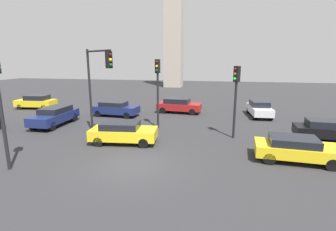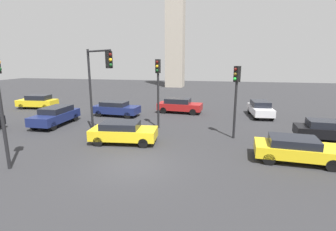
% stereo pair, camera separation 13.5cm
% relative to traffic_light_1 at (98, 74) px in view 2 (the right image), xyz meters
% --- Properties ---
extents(ground_plane, '(103.43, 103.43, 0.00)m').
position_rel_traffic_light_1_xyz_m(ground_plane, '(3.76, -4.24, -4.19)').
color(ground_plane, '#2D2D30').
extents(traffic_light_1, '(2.74, 2.21, 5.84)m').
position_rel_traffic_light_1_xyz_m(traffic_light_1, '(0.00, 0.00, 0.00)').
color(traffic_light_1, black).
rests_on(traffic_light_1, ground_plane).
extents(traffic_light_2, '(0.35, 0.47, 5.17)m').
position_rel_traffic_light_1_xyz_m(traffic_light_2, '(3.31, 2.85, -0.59)').
color(traffic_light_2, black).
rests_on(traffic_light_2, ground_plane).
extents(traffic_light_3, '(0.46, 0.48, 4.74)m').
position_rel_traffic_light_1_xyz_m(traffic_light_3, '(8.85, 1.33, -0.86)').
color(traffic_light_3, black).
rests_on(traffic_light_3, ground_plane).
extents(car_0, '(4.31, 1.96, 1.35)m').
position_rel_traffic_light_1_xyz_m(car_0, '(-1.55, 6.11, -3.47)').
color(car_0, navy).
rests_on(car_0, ground_plane).
extents(car_1, '(4.23, 2.18, 1.34)m').
position_rel_traffic_light_1_xyz_m(car_1, '(2.00, -1.08, -3.47)').
color(car_1, yellow).
rests_on(car_1, ground_plane).
extents(car_2, '(4.24, 1.92, 1.35)m').
position_rel_traffic_light_1_xyz_m(car_2, '(14.85, 1.96, -3.48)').
color(car_2, black).
rests_on(car_2, ground_plane).
extents(car_3, '(4.40, 2.10, 1.43)m').
position_rel_traffic_light_1_xyz_m(car_3, '(3.99, 8.74, -3.43)').
color(car_3, maroon).
rests_on(car_3, ground_plane).
extents(car_5, '(1.94, 4.15, 1.44)m').
position_rel_traffic_light_1_xyz_m(car_5, '(11.56, 8.61, -3.43)').
color(car_5, silver).
rests_on(car_5, ground_plane).
extents(car_6, '(4.11, 2.06, 1.45)m').
position_rel_traffic_light_1_xyz_m(car_6, '(-11.33, 7.93, -3.44)').
color(car_6, yellow).
rests_on(car_6, ground_plane).
extents(car_7, '(1.86, 4.44, 1.46)m').
position_rel_traffic_light_1_xyz_m(car_7, '(-4.96, 2.04, -3.41)').
color(car_7, navy).
rests_on(car_7, ground_plane).
extents(car_8, '(4.21, 2.13, 1.28)m').
position_rel_traffic_light_1_xyz_m(car_8, '(11.77, -2.09, -3.50)').
color(car_8, yellow).
rests_on(car_8, ground_plane).
extents(skyline_tower, '(3.30, 3.30, 22.10)m').
position_rel_traffic_light_1_xyz_m(skyline_tower, '(-0.81, 33.10, 6.86)').
color(skyline_tower, '#A89E8E').
rests_on(skyline_tower, ground_plane).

